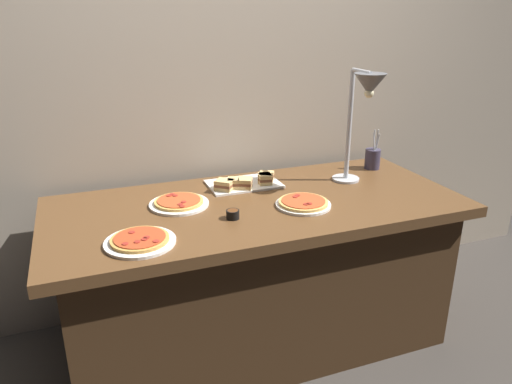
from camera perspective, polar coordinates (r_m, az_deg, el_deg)
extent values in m
plane|color=#38332D|center=(2.60, 0.17, -16.90)|extent=(8.00, 8.00, 0.00)
cube|color=tan|center=(2.57, -3.87, 11.95)|extent=(4.40, 0.04, 2.40)
cube|color=brown|center=(2.23, 0.19, -1.78)|extent=(1.90, 0.84, 0.05)
cube|color=#3C2715|center=(2.40, 0.18, -10.18)|extent=(1.75, 0.74, 0.71)
cylinder|color=#B7BABF|center=(2.55, 10.54, 1.55)|extent=(0.14, 0.14, 0.01)
cylinder|color=#B7BABF|center=(2.48, 10.96, 7.68)|extent=(0.02, 0.02, 0.55)
cylinder|color=#B7BABF|center=(2.37, 12.37, 13.74)|extent=(0.02, 0.15, 0.02)
cone|color=#595B60|center=(2.31, 13.29, 12.26)|extent=(0.15, 0.15, 0.10)
sphere|color=#F9EAB2|center=(2.32, 13.21, 11.29)|extent=(0.04, 0.04, 0.04)
cylinder|color=white|center=(2.21, -9.07, -1.42)|extent=(0.27, 0.27, 0.01)
cylinder|color=gold|center=(2.20, -9.09, -1.13)|extent=(0.22, 0.22, 0.01)
cylinder|color=#B74723|center=(2.20, -9.10, -0.94)|extent=(0.19, 0.19, 0.00)
cylinder|color=maroon|center=(2.25, -9.54, -0.42)|extent=(0.02, 0.02, 0.00)
cylinder|color=maroon|center=(2.27, -9.87, -0.25)|extent=(0.02, 0.02, 0.00)
cylinder|color=maroon|center=(2.13, -8.76, -1.64)|extent=(0.02, 0.02, 0.00)
cylinder|color=maroon|center=(2.17, -8.54, -1.18)|extent=(0.02, 0.02, 0.00)
cylinder|color=maroon|center=(2.25, -10.26, -0.43)|extent=(0.02, 0.02, 0.00)
cylinder|color=maroon|center=(2.14, -8.94, -1.45)|extent=(0.02, 0.02, 0.00)
cylinder|color=white|center=(2.19, 5.60, -1.51)|extent=(0.25, 0.25, 0.01)
cylinder|color=#DBA856|center=(2.18, 5.61, -1.21)|extent=(0.22, 0.22, 0.01)
cylinder|color=#B74723|center=(2.18, 5.62, -1.02)|extent=(0.20, 0.20, 0.00)
cylinder|color=maroon|center=(2.21, 4.65, -0.57)|extent=(0.02, 0.02, 0.00)
cylinder|color=maroon|center=(2.23, 4.92, -0.40)|extent=(0.02, 0.02, 0.00)
cylinder|color=maroon|center=(2.14, 6.32, -1.38)|extent=(0.02, 0.02, 0.00)
cylinder|color=maroon|center=(2.13, 5.94, -1.45)|extent=(0.02, 0.02, 0.00)
cylinder|color=white|center=(1.89, -13.53, -5.78)|extent=(0.27, 0.27, 0.01)
cylinder|color=#C68E42|center=(1.88, -13.56, -5.45)|extent=(0.22, 0.22, 0.01)
cylinder|color=#AD3D1E|center=(1.88, -13.58, -5.23)|extent=(0.19, 0.19, 0.00)
cylinder|color=maroon|center=(1.84, -13.86, -5.73)|extent=(0.02, 0.02, 0.00)
cylinder|color=maroon|center=(1.83, -11.72, -5.72)|extent=(0.02, 0.02, 0.00)
cylinder|color=maroon|center=(1.92, -14.47, -4.62)|extent=(0.02, 0.02, 0.00)
cylinder|color=maroon|center=(1.86, -12.80, -5.25)|extent=(0.02, 0.02, 0.00)
cylinder|color=maroon|center=(1.85, -13.05, -5.46)|extent=(0.02, 0.02, 0.00)
cylinder|color=maroon|center=(1.83, -15.19, -5.93)|extent=(0.02, 0.02, 0.00)
cube|color=white|center=(2.44, -1.45, 0.96)|extent=(0.36, 0.23, 0.01)
cube|color=tan|center=(2.37, -1.33, 0.70)|extent=(0.09, 0.10, 0.02)
cube|color=brown|center=(2.36, -1.33, 1.06)|extent=(0.09, 0.10, 0.01)
cube|color=tan|center=(2.36, -1.34, 1.43)|extent=(0.09, 0.10, 0.02)
cube|color=tan|center=(2.37, -2.68, 0.68)|extent=(0.07, 0.08, 0.02)
cube|color=brown|center=(2.36, -2.68, 1.04)|extent=(0.07, 0.08, 0.01)
cube|color=tan|center=(2.35, -2.69, 1.41)|extent=(0.07, 0.08, 0.02)
cube|color=tan|center=(2.42, 1.06, 1.20)|extent=(0.07, 0.08, 0.02)
cube|color=brown|center=(2.42, 1.06, 1.56)|extent=(0.07, 0.08, 0.01)
cube|color=tan|center=(2.41, 1.06, 1.92)|extent=(0.07, 0.08, 0.02)
cube|color=tan|center=(2.45, 1.21, 1.39)|extent=(0.10, 0.11, 0.02)
cube|color=brown|center=(2.44, 1.21, 1.75)|extent=(0.10, 0.11, 0.01)
cube|color=tan|center=(2.44, 1.21, 2.10)|extent=(0.10, 0.11, 0.02)
cube|color=tan|center=(2.35, -3.74, 0.48)|extent=(0.11, 0.11, 0.02)
cube|color=brown|center=(2.34, -3.75, 0.84)|extent=(0.11, 0.11, 0.01)
cube|color=tan|center=(2.34, -3.76, 1.21)|extent=(0.11, 0.11, 0.02)
cylinder|color=black|center=(2.04, -2.77, -2.66)|extent=(0.06, 0.06, 0.04)
cylinder|color=#562D14|center=(2.04, -2.77, -2.24)|extent=(0.05, 0.05, 0.01)
cylinder|color=#383347|center=(2.76, 13.60, 3.82)|extent=(0.08, 0.08, 0.11)
cylinder|color=#B7BABF|center=(2.72, 13.82, 5.02)|extent=(0.02, 0.04, 0.17)
cylinder|color=#B7BABF|center=(2.74, 14.02, 5.00)|extent=(0.03, 0.02, 0.17)
cylinder|color=#B7BABF|center=(2.74, 13.78, 5.24)|extent=(0.01, 0.02, 0.19)
cylinder|color=#B7BABF|center=(2.75, 14.00, 5.34)|extent=(0.02, 0.04, 0.19)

